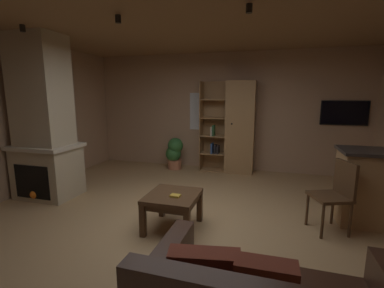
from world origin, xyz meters
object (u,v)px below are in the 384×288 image
(table_book_0, at_px, (175,196))
(dining_chair, at_px, (336,192))
(coffee_table, at_px, (173,201))
(bookshelf_cabinet, at_px, (236,128))
(potted_floor_plant, at_px, (174,152))
(stone_fireplace, at_px, (44,127))
(wall_mounted_tv, at_px, (344,113))

(table_book_0, relative_size, dining_chair, 0.13)
(coffee_table, xyz_separation_m, dining_chair, (2.01, 0.52, 0.15))
(bookshelf_cabinet, xyz_separation_m, coffee_table, (-0.46, -2.92, -0.63))
(coffee_table, height_order, dining_chair, dining_chair)
(potted_floor_plant, bearing_deg, stone_fireplace, -123.43)
(table_book_0, height_order, wall_mounted_tv, wall_mounted_tv)
(dining_chair, height_order, wall_mounted_tv, wall_mounted_tv)
(stone_fireplace, height_order, wall_mounted_tv, stone_fireplace)
(dining_chair, xyz_separation_m, wall_mounted_tv, (0.63, 2.61, 0.85))
(stone_fireplace, bearing_deg, table_book_0, -12.93)
(stone_fireplace, xyz_separation_m, dining_chair, (4.49, 0.01, -0.69))
(potted_floor_plant, bearing_deg, wall_mounted_tv, 5.47)
(coffee_table, xyz_separation_m, wall_mounted_tv, (2.65, 3.13, 0.99))
(stone_fireplace, xyz_separation_m, potted_floor_plant, (1.50, 2.27, -0.82))
(bookshelf_cabinet, distance_m, table_book_0, 3.06)
(bookshelf_cabinet, height_order, coffee_table, bookshelf_cabinet)
(bookshelf_cabinet, bearing_deg, stone_fireplace, -140.59)
(table_book_0, height_order, dining_chair, dining_chair)
(wall_mounted_tv, bearing_deg, bookshelf_cabinet, -174.50)
(dining_chair, bearing_deg, table_book_0, -163.24)
(bookshelf_cabinet, height_order, wall_mounted_tv, bookshelf_cabinet)
(stone_fireplace, bearing_deg, dining_chair, 0.07)
(table_book_0, relative_size, wall_mounted_tv, 0.14)
(potted_floor_plant, bearing_deg, dining_chair, -37.18)
(bookshelf_cabinet, xyz_separation_m, table_book_0, (-0.39, -2.99, -0.53))
(potted_floor_plant, xyz_separation_m, wall_mounted_tv, (3.62, 0.35, 0.98))
(bookshelf_cabinet, distance_m, dining_chair, 2.90)
(stone_fireplace, xyz_separation_m, coffee_table, (2.47, -0.51, -0.83))
(stone_fireplace, distance_m, dining_chair, 4.54)
(dining_chair, relative_size, wall_mounted_tv, 1.02)
(bookshelf_cabinet, bearing_deg, potted_floor_plant, -174.57)
(coffee_table, distance_m, dining_chair, 2.08)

